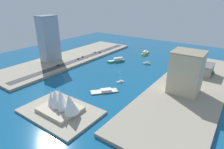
# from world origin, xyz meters

# --- Properties ---
(ground_plane) EXTENTS (440.00, 440.00, 0.00)m
(ground_plane) POSITION_xyz_m (0.00, 0.00, 0.00)
(ground_plane) COLOR #145684
(quay_west) EXTENTS (70.00, 240.00, 2.99)m
(quay_west) POSITION_xyz_m (-92.87, 0.00, 1.49)
(quay_west) COLOR #9E937F
(quay_west) RESTS_ON ground_plane
(quay_east) EXTENTS (70.00, 240.00, 2.99)m
(quay_east) POSITION_xyz_m (92.87, 0.00, 1.49)
(quay_east) COLOR #9E937F
(quay_east) RESTS_ON ground_plane
(peninsula_point) EXTENTS (67.29, 44.97, 2.00)m
(peninsula_point) POSITION_xyz_m (-14.28, 113.52, 1.00)
(peninsula_point) COLOR #A89E89
(peninsula_point) RESTS_ON ground_plane
(road_strip) EXTENTS (11.16, 228.00, 0.15)m
(road_strip) POSITION_xyz_m (73.21, 0.00, 3.06)
(road_strip) COLOR #38383D
(road_strip) RESTS_ON quay_east
(ferry_green_doubledeck) EXTENTS (19.30, 25.94, 6.36)m
(ferry_green_doubledeck) POSITION_xyz_m (23.90, -29.87, 2.56)
(ferry_green_doubledeck) COLOR #2D8C4C
(ferry_green_doubledeck) RESTS_ON ground_plane
(barge_flat_brown) EXTENTS (26.27, 27.89, 3.07)m
(barge_flat_brown) POSITION_xyz_m (-22.07, 60.66, 1.03)
(barge_flat_brown) COLOR brown
(barge_flat_brown) RESTS_ON ground_plane
(ferry_yellow_fast) EXTENTS (9.33, 26.66, 6.87)m
(ferry_yellow_fast) POSITION_xyz_m (6.29, -92.43, 2.42)
(ferry_yellow_fast) COLOR yellow
(ferry_yellow_fast) RESTS_ON ground_plane
(yacht_sleek_gray) EXTENTS (11.36, 6.41, 3.73)m
(yacht_sleek_gray) POSITION_xyz_m (-19.15, -45.98, 1.45)
(yacht_sleek_gray) COLOR #999EA3
(yacht_sleek_gray) RESTS_ON ground_plane
(sailboat_small_white) EXTENTS (7.24, 8.67, 10.20)m
(sailboat_small_white) POSITION_xyz_m (-22.32, 30.93, 0.92)
(sailboat_small_white) COLOR white
(sailboat_small_white) RESTS_ON ground_plane
(tower_tall_glass) EXTENTS (18.33, 27.53, 66.07)m
(tower_tall_glass) POSITION_xyz_m (104.13, 30.21, 36.05)
(tower_tall_glass) COLOR #8C9EB2
(tower_tall_glass) RESTS_ON quay_east
(office_block_beige) EXTENTS (29.62, 27.24, 42.37)m
(office_block_beige) POSITION_xyz_m (-90.59, 18.10, 24.21)
(office_block_beige) COLOR #C6B793
(office_block_beige) RESTS_ON quay_west
(carpark_squat_concrete) EXTENTS (28.07, 26.84, 13.42)m
(carpark_squat_concrete) POSITION_xyz_m (-93.47, -43.98, 9.73)
(carpark_squat_concrete) COLOR gray
(carpark_squat_concrete) RESTS_ON quay_west
(taxi_yellow_cab) EXTENTS (1.97, 4.76, 1.62)m
(taxi_yellow_cab) POSITION_xyz_m (76.46, -8.71, 3.92)
(taxi_yellow_cab) COLOR black
(taxi_yellow_cab) RESTS_ON road_strip
(pickup_red) EXTENTS (2.15, 4.41, 1.60)m
(pickup_red) POSITION_xyz_m (75.04, 2.05, 3.92)
(pickup_red) COLOR black
(pickup_red) RESTS_ON road_strip
(van_white) EXTENTS (1.99, 5.03, 1.55)m
(van_white) POSITION_xyz_m (77.03, -40.21, 3.90)
(van_white) COLOR black
(van_white) RESTS_ON road_strip
(suv_black) EXTENTS (2.20, 4.53, 1.70)m
(suv_black) POSITION_xyz_m (75.91, 41.04, 3.97)
(suv_black) COLOR black
(suv_black) RESTS_ON road_strip
(hatchback_blue) EXTENTS (1.90, 4.30, 1.67)m
(hatchback_blue) POSITION_xyz_m (70.15, -45.33, 3.95)
(hatchback_blue) COLOR black
(hatchback_blue) RESTS_ON road_strip
(traffic_light_waterfront) EXTENTS (0.36, 0.36, 6.50)m
(traffic_light_waterfront) POSITION_xyz_m (66.60, -23.92, 7.33)
(traffic_light_waterfront) COLOR black
(traffic_light_waterfront) RESTS_ON quay_east
(opera_landmark) EXTENTS (38.13, 27.14, 22.48)m
(opera_landmark) POSITION_xyz_m (-16.33, 113.52, 10.51)
(opera_landmark) COLOR #BCAD93
(opera_landmark) RESTS_ON peninsula_point
(park_tree_cluster) EXTENTS (13.77, 11.36, 8.16)m
(park_tree_cluster) POSITION_xyz_m (-103.42, -45.24, 8.22)
(park_tree_cluster) COLOR brown
(park_tree_cluster) RESTS_ON quay_west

